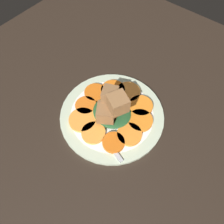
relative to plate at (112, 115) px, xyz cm
name	(u,v)px	position (x,y,z in cm)	size (l,w,h in cm)	color
table_slab	(112,117)	(0.00, 0.00, -1.52)	(120.00, 120.00, 2.00)	black
plate	(112,115)	(0.00, 0.00, 0.00)	(30.45, 30.45, 1.05)	beige
carrot_slice_0	(113,142)	(6.10, -6.98, 1.07)	(6.09, 6.09, 0.97)	orange
carrot_slice_1	(129,134)	(8.01, -2.36, 1.07)	(6.86, 6.86, 0.97)	orange
carrot_slice_2	(140,120)	(7.85, 3.10, 1.07)	(7.16, 7.16, 0.97)	orange
carrot_slice_3	(141,106)	(5.11, 7.28, 1.07)	(7.18, 7.18, 0.97)	orange
carrot_slice_4	(128,92)	(-0.79, 9.03, 1.07)	(7.46, 7.46, 0.97)	#F99539
carrot_slice_5	(113,90)	(-4.97, 6.69, 1.07)	(7.43, 7.43, 0.97)	orange
carrot_slice_6	(95,93)	(-8.62, 2.46, 1.07)	(6.62, 6.62, 0.97)	orange
carrot_slice_7	(86,106)	(-7.70, -2.87, 1.07)	(6.23, 6.23, 0.97)	orange
carrot_slice_8	(82,120)	(-5.16, -7.08, 1.07)	(7.77, 7.77, 0.97)	orange
carrot_slice_9	(93,133)	(0.01, -8.21, 1.07)	(6.64, 6.64, 0.97)	orange
center_pile	(112,107)	(0.09, -0.13, 4.72)	(11.49, 11.25, 11.17)	#235128
fork	(101,132)	(1.23, -6.63, 0.78)	(19.10, 7.53, 0.40)	#B2B2B7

